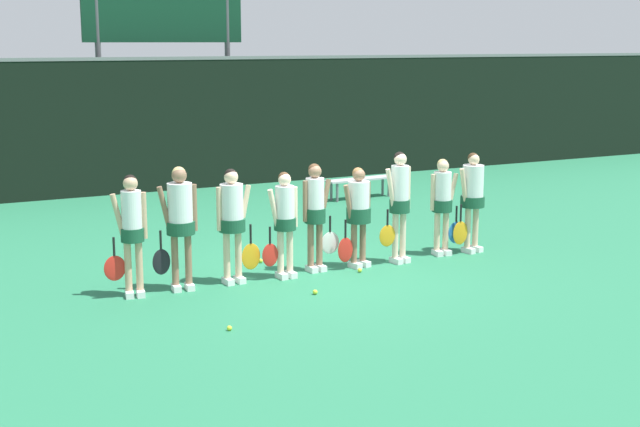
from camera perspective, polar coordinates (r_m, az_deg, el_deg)
ground_plane at (r=14.00m, az=0.14°, el=-3.69°), size 140.00×140.00×0.00m
fence_windscreen at (r=21.55m, az=-10.43°, el=5.63°), size 60.00×0.08×3.19m
scoreboard at (r=22.74m, az=-9.95°, el=11.78°), size 4.04×0.15×5.03m
bench_courtside at (r=20.38m, az=2.61°, el=2.09°), size 1.75×0.47×0.47m
player_0 at (r=12.66m, az=-11.97°, el=-0.80°), size 0.62×0.33×1.73m
player_1 at (r=12.86m, az=-8.95°, el=-0.20°), size 0.67×0.41×1.80m
player_2 at (r=13.15m, az=-5.63°, el=-0.15°), size 0.68×0.39×1.72m
player_3 at (r=13.41m, az=-2.29°, el=-0.22°), size 0.61×0.34×1.62m
player_4 at (r=13.79m, az=-0.30°, el=0.30°), size 0.63×0.33×1.70m
player_5 at (r=14.06m, az=2.47°, el=0.28°), size 0.65×0.39×1.60m
player_6 at (r=14.37m, az=5.10°, el=0.99°), size 0.62×0.33×1.81m
player_7 at (r=15.00m, az=7.86°, el=0.88°), size 0.63×0.34×1.63m
player_8 at (r=15.26m, az=9.73°, el=1.26°), size 0.68×0.41×1.71m
tennis_ball_0 at (r=17.71m, az=9.97°, el=-0.62°), size 0.07×0.07×0.07m
tennis_ball_1 at (r=13.91m, az=2.56°, el=-3.65°), size 0.07×0.07×0.07m
tennis_ball_2 at (r=12.71m, az=-0.31°, el=-5.05°), size 0.07×0.07×0.07m
tennis_ball_3 at (r=11.22m, az=-5.82°, el=-7.31°), size 0.07×0.07×0.07m
tennis_ball_4 at (r=14.51m, az=-3.82°, el=-3.04°), size 0.07×0.07×0.07m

